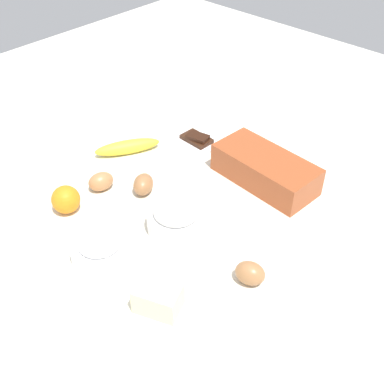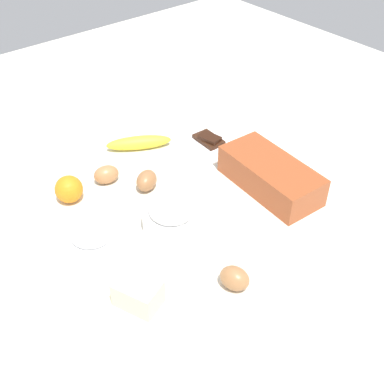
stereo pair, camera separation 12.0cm
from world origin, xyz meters
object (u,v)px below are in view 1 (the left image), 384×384
Objects in this scene: sugar_bowl at (100,247)px; banana at (127,147)px; egg_beside_bowl at (143,184)px; egg_near_butter at (101,182)px; egg_loose at (250,273)px; loaf_pan at (265,169)px; orange_fruit at (66,199)px; chocolate_plate at (197,141)px; butter_block at (158,298)px; flour_bowl at (176,217)px.

sugar_bowl is 0.41m from banana.
sugar_bowl is 1.93× the size of egg_beside_bowl.
egg_loose is at bearing 2.04° from egg_near_butter.
banana is at bearing 130.64° from sugar_bowl.
loaf_pan is 0.52m from orange_fruit.
chocolate_plate is at bearing 56.37° from banana.
sugar_bowl is 0.71× the size of banana.
butter_block is 0.20m from egg_loose.
egg_near_butter is (-0.39, 0.16, -0.01)m from butter_block.
sugar_bowl is at bearing -12.45° from orange_fruit.
egg_near_butter is (-0.25, -0.03, -0.01)m from flour_bowl.
butter_block is (0.09, -0.48, -0.01)m from loaf_pan.
orange_fruit is 1.05× the size of egg_near_butter.
orange_fruit is 0.49m from egg_loose.
egg_beside_bowl is at bearing 172.64° from egg_loose.
flour_bowl is 0.37m from chocolate_plate.
butter_block is at bearing -75.22° from loaf_pan.
butter_block is at bearing -34.76° from banana.
egg_loose is at bearing -2.81° from flour_bowl.
flour_bowl reaches higher than egg_loose.
loaf_pan is at bearing 81.31° from flour_bowl.
chocolate_plate is (-0.15, 0.48, -0.02)m from sugar_bowl.
egg_beside_bowl is at bearing 166.28° from flour_bowl.
loaf_pan reaches higher than sugar_bowl.
butter_block is at bearing -54.56° from flour_bowl.
chocolate_plate is at bearing 125.11° from flour_bowl.
egg_loose is 0.51× the size of chocolate_plate.
loaf_pan is 2.04× the size of flour_bowl.
egg_beside_bowl is at bearing -124.93° from loaf_pan.
banana is at bearing 145.24° from butter_block.
orange_fruit is (-0.29, -0.43, -0.01)m from loaf_pan.
flour_bowl is 0.25m from egg_near_butter.
sugar_bowl reaches higher than butter_block.
flour_bowl is 2.03× the size of egg_beside_bowl.
loaf_pan is at bearing 47.32° from egg_near_butter.
butter_block reaches higher than chocolate_plate.
flour_bowl is 0.28m from orange_fruit.
sugar_bowl is 2.00× the size of egg_near_butter.
orange_fruit reaches higher than egg_loose.
egg_near_butter is at bearing 141.19° from sugar_bowl.
egg_loose is (0.48, 0.02, 0.00)m from egg_near_butter.
flour_bowl is at bearing 29.82° from orange_fruit.
egg_beside_bowl reaches higher than egg_near_butter.
banana reaches higher than chocolate_plate.
orange_fruit is 1.02× the size of egg_beside_bowl.
sugar_bowl is 2.05× the size of egg_loose.
flour_bowl is 1.57× the size of butter_block.
loaf_pan reaches higher than butter_block.
egg_loose is at bearing 30.56° from sugar_bowl.
orange_fruit is at bearing -119.87° from loaf_pan.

